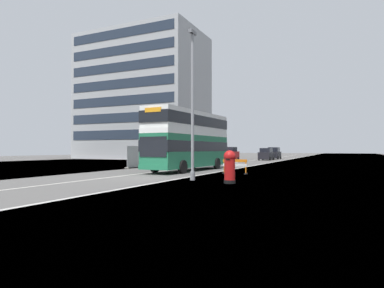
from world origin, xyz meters
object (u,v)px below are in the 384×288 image
(car_receding_mid, at_px, (230,155))
(double_decker_bus, at_px, (189,140))
(lamppost_foreground, at_px, (193,109))
(car_oncoming_near, at_px, (213,155))
(roadworks_barrier, at_px, (235,165))
(car_far_side, at_px, (274,154))
(red_pillar_postbox, at_px, (230,165))
(car_receding_far, at_px, (266,154))

(car_receding_mid, bearing_deg, double_decker_bus, -80.05)
(double_decker_bus, height_order, lamppost_foreground, lamppost_foreground)
(lamppost_foreground, bearing_deg, car_oncoming_near, 108.55)
(roadworks_barrier, bearing_deg, car_far_side, 96.99)
(roadworks_barrier, height_order, car_far_side, car_far_side)
(car_receding_mid, bearing_deg, car_far_side, 73.86)
(roadworks_barrier, xyz_separation_m, car_receding_mid, (-8.50, 24.05, 0.34))
(red_pillar_postbox, bearing_deg, lamppost_foreground, 163.39)
(double_decker_bus, distance_m, car_receding_mid, 22.46)
(red_pillar_postbox, relative_size, roadworks_barrier, 0.95)
(roadworks_barrier, xyz_separation_m, car_receding_far, (-4.67, 31.52, 0.27))
(lamppost_foreground, xyz_separation_m, car_oncoming_near, (-7.78, 23.19, -3.04))
(double_decker_bus, xyz_separation_m, lamppost_foreground, (3.94, -7.84, 1.51))
(double_decker_bus, height_order, car_receding_far, double_decker_bus)
(car_far_side, bearing_deg, car_receding_mid, -106.14)
(roadworks_barrier, bearing_deg, car_receding_far, 98.43)
(roadworks_barrier, bearing_deg, car_oncoming_near, 116.05)
(car_oncoming_near, bearing_deg, double_decker_bus, -75.95)
(double_decker_bus, xyz_separation_m, roadworks_barrier, (4.63, -1.99, -1.95))
(car_oncoming_near, bearing_deg, car_receding_far, 74.99)
(lamppost_foreground, relative_size, roadworks_barrier, 4.79)
(lamppost_foreground, xyz_separation_m, roadworks_barrier, (0.69, 5.86, -3.47))
(double_decker_bus, bearing_deg, car_receding_mid, 99.95)
(car_receding_far, height_order, car_far_side, car_far_side)
(car_receding_mid, xyz_separation_m, car_receding_far, (3.83, 7.47, -0.07))
(roadworks_barrier, relative_size, car_receding_mid, 0.44)
(lamppost_foreground, distance_m, car_oncoming_near, 24.65)
(lamppost_foreground, xyz_separation_m, car_receding_mid, (-7.81, 29.90, -3.13))
(lamppost_foreground, relative_size, car_receding_mid, 2.10)
(car_receding_far, bearing_deg, roadworks_barrier, -81.57)
(car_receding_far, bearing_deg, car_receding_mid, -117.15)
(double_decker_bus, bearing_deg, car_oncoming_near, 104.05)
(car_receding_far, bearing_deg, red_pillar_postbox, -80.33)
(red_pillar_postbox, distance_m, car_oncoming_near, 26.06)
(double_decker_bus, xyz_separation_m, car_receding_far, (-0.04, 29.53, -1.69))
(lamppost_foreground, bearing_deg, roadworks_barrier, 83.26)
(car_oncoming_near, bearing_deg, car_receding_mid, 90.25)
(double_decker_bus, relative_size, car_oncoming_near, 2.51)
(lamppost_foreground, bearing_deg, red_pillar_postbox, -16.61)
(lamppost_foreground, bearing_deg, double_decker_bus, 116.68)
(roadworks_barrier, distance_m, car_receding_far, 31.86)
(car_receding_mid, xyz_separation_m, car_far_side, (3.90, 13.48, -0.01))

